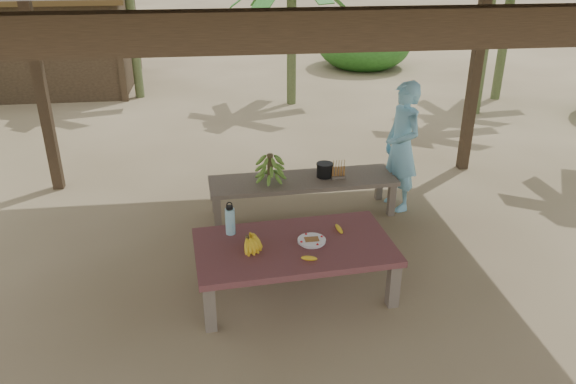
{
  "coord_description": "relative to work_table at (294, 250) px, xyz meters",
  "views": [
    {
      "loc": [
        -0.62,
        -4.82,
        3.1
      ],
      "look_at": [
        -0.01,
        0.08,
        0.8
      ],
      "focal_mm": 35.0,
      "sensor_mm": 36.0,
      "label": 1
    }
  ],
  "objects": [
    {
      "name": "ground",
      "position": [
        0.01,
        0.41,
        -0.43
      ],
      "size": [
        80.0,
        80.0,
        0.0
      ],
      "primitive_type": "plane",
      "color": "brown",
      "rests_on": "ground"
    },
    {
      "name": "work_table",
      "position": [
        0.0,
        0.0,
        0.0
      ],
      "size": [
        1.88,
        1.15,
        0.5
      ],
      "rotation": [
        0.0,
        0.0,
        0.09
      ],
      "color": "brown",
      "rests_on": "ground"
    },
    {
      "name": "bench",
      "position": [
        0.32,
        1.57,
        -0.04
      ],
      "size": [
        2.23,
        0.71,
        0.45
      ],
      "rotation": [
        0.0,
        0.0,
        0.05
      ],
      "color": "brown",
      "rests_on": "ground"
    },
    {
      "name": "ripe_banana_bunch",
      "position": [
        -0.43,
        -0.04,
        0.14
      ],
      "size": [
        0.3,
        0.27,
        0.15
      ],
      "primitive_type": null,
      "rotation": [
        0.0,
        0.0,
        -0.24
      ],
      "color": "yellow",
      "rests_on": "work_table"
    },
    {
      "name": "plate",
      "position": [
        0.16,
        0.01,
        0.08
      ],
      "size": [
        0.26,
        0.26,
        0.04
      ],
      "color": "white",
      "rests_on": "work_table"
    },
    {
      "name": "loose_banana_front",
      "position": [
        0.09,
        -0.29,
        0.09
      ],
      "size": [
        0.15,
        0.05,
        0.04
      ],
      "primitive_type": "ellipsoid",
      "rotation": [
        0.0,
        0.0,
        1.59
      ],
      "color": "yellow",
      "rests_on": "work_table"
    },
    {
      "name": "loose_banana_side",
      "position": [
        0.46,
        0.2,
        0.09
      ],
      "size": [
        0.09,
        0.16,
        0.04
      ],
      "primitive_type": "ellipsoid",
      "rotation": [
        0.0,
        0.0,
        0.31
      ],
      "color": "yellow",
      "rests_on": "work_table"
    },
    {
      "name": "water_flask",
      "position": [
        -0.57,
        0.27,
        0.21
      ],
      "size": [
        0.09,
        0.09,
        0.33
      ],
      "color": "#44B9D5",
      "rests_on": "work_table"
    },
    {
      "name": "green_banana_stalk",
      "position": [
        -0.07,
        1.55,
        0.19
      ],
      "size": [
        0.33,
        0.33,
        0.36
      ],
      "primitive_type": null,
      "rotation": [
        0.0,
        0.0,
        0.05
      ],
      "color": "#598C2D",
      "rests_on": "bench"
    },
    {
      "name": "cooking_pot",
      "position": [
        0.58,
        1.62,
        0.1
      ],
      "size": [
        0.19,
        0.19,
        0.16
      ],
      "primitive_type": "cylinder",
      "color": "black",
      "rests_on": "bench"
    },
    {
      "name": "skewer_rack",
      "position": [
        0.73,
        1.55,
        0.14
      ],
      "size": [
        0.18,
        0.09,
        0.24
      ],
      "primitive_type": null,
      "rotation": [
        0.0,
        0.0,
        0.05
      ],
      "color": "#A57F47",
      "rests_on": "bench"
    },
    {
      "name": "woman",
      "position": [
        1.51,
        1.62,
        0.35
      ],
      "size": [
        0.5,
        0.64,
        1.57
      ],
      "primitive_type": "imported",
      "rotation": [
        0.0,
        0.0,
        -1.34
      ],
      "color": "#7AC6E7",
      "rests_on": "ground"
    },
    {
      "name": "hut",
      "position": [
        -4.49,
        8.41,
        0.67
      ],
      "size": [
        4.4,
        3.43,
        2.85
      ],
      "color": "black",
      "rests_on": "ground"
    }
  ]
}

